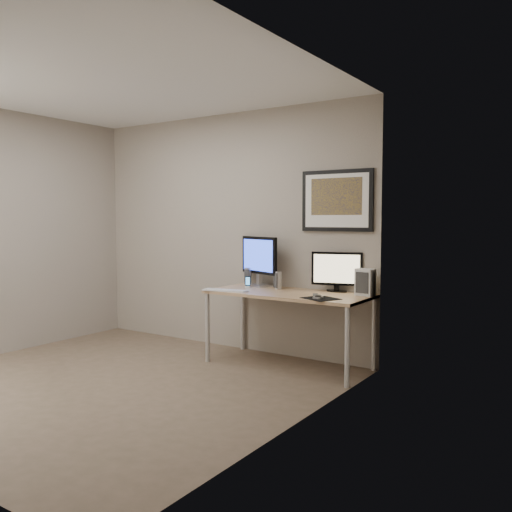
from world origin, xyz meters
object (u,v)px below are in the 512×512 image
Objects in this scene: desk at (288,299)px; speaker_right at (278,280)px; phone_dock at (248,282)px; framed_art at (337,201)px; fan_unit at (365,282)px; monitor_large at (259,259)px; monitor_tv at (337,271)px; speaker_left at (248,276)px; keyboard at (225,290)px.

speaker_right reaches higher than desk.
framed_art is at bearing -4.20° from phone_dock.
desk is 0.30m from speaker_right.
monitor_large is at bearing -175.15° from fan_unit.
monitor_tv is 0.35m from fan_unit.
framed_art is at bearing 166.57° from fan_unit.
framed_art is at bearing 39.46° from speaker_right.
monitor_large is at bearing 168.18° from monitor_tv.
phone_dock is (0.10, -0.15, -0.04)m from speaker_left.
desk is at bearing -39.46° from speaker_left.
desk is 8.89× the size of speaker_right.
framed_art is 0.99m from speaker_right.
keyboard is at bearing -108.32° from speaker_right.
phone_dock is at bearing 176.60° from monitor_tv.
speaker_left reaches higher than speaker_right.
framed_art is at bearing 28.06° from monitor_large.
monitor_tv is at bearing -7.67° from phone_dock.
speaker_right is (-0.59, -0.13, -0.12)m from monitor_tv.
keyboard is at bearing -152.94° from fan_unit.
desk is at bearing -136.54° from framed_art.
speaker_right is 0.56m from keyboard.
fan_unit is (0.71, 0.20, 0.19)m from desk.
phone_dock is (-0.34, -0.06, -0.03)m from speaker_right.
keyboard is (-0.91, -0.61, -0.88)m from framed_art.
framed_art is at bearing 43.46° from desk.
fan_unit reaches higher than desk.
framed_art reaches higher than fan_unit.
monitor_large is (-0.84, -0.10, -0.60)m from framed_art.
monitor_large is at bearing 154.65° from desk.
phone_dock is (-0.54, 0.09, 0.12)m from desk.
keyboard is at bearing -112.10° from phone_dock.
speaker_right is (-0.20, 0.15, 0.16)m from desk.
monitor_large is 2.20× the size of fan_unit.
framed_art reaches higher than speaker_right.
speaker_right is at bearing 177.64° from monitor_tv.
phone_dock is at bearing -87.81° from monitor_large.
keyboard is (-0.56, -0.28, 0.07)m from desk.
speaker_left is at bearing -170.73° from speaker_right.
monitor_tv is 2.58× the size of speaker_left.
speaker_right is at bearing -161.84° from framed_art.
framed_art is 0.69m from monitor_tv.
fan_unit is (1.27, 0.48, 0.12)m from keyboard.
monitor_tv is at bearing -16.58° from speaker_left.
monitor_large is 1.13× the size of monitor_tv.
speaker_left reaches higher than phone_dock.
desk is 0.65m from monitor_large.
keyboard is at bearing -99.62° from speaker_left.
desk is 0.76m from fan_unit.
monitor_large is 4.66× the size of phone_dock.
fan_unit is (0.91, 0.05, 0.03)m from speaker_right.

